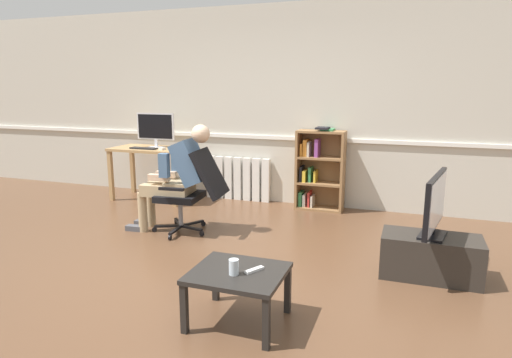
{
  "coord_description": "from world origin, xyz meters",
  "views": [
    {
      "loc": [
        1.61,
        -3.28,
        1.62
      ],
      "look_at": [
        0.15,
        0.85,
        0.7
      ],
      "focal_mm": 31.01,
      "sensor_mm": 36.0,
      "label": 1
    }
  ],
  "objects": [
    {
      "name": "keyboard",
      "position": [
        -1.94,
        2.01,
        0.77
      ],
      "size": [
        0.39,
        0.12,
        0.02
      ],
      "primitive_type": "cube",
      "color": "black",
      "rests_on": "computer_desk"
    },
    {
      "name": "coffee_table",
      "position": [
        0.55,
        -0.65,
        0.33
      ],
      "size": [
        0.63,
        0.56,
        0.38
      ],
      "color": "black",
      "rests_on": "ground_plane"
    },
    {
      "name": "tv_screen",
      "position": [
        1.83,
        0.6,
        0.65
      ],
      "size": [
        0.26,
        0.81,
        0.54
      ],
      "rotation": [
        0.0,
        0.0,
        1.38
      ],
      "color": "black",
      "rests_on": "tv_stand"
    },
    {
      "name": "person_seated",
      "position": [
        -0.82,
        0.96,
        0.65
      ],
      "size": [
        1.0,
        0.41,
        1.22
      ],
      "rotation": [
        0.0,
        0.0,
        -1.47
      ],
      "color": "tan",
      "rests_on": "ground_plane"
    },
    {
      "name": "drinking_glass",
      "position": [
        0.55,
        -0.71,
        0.43
      ],
      "size": [
        0.07,
        0.07,
        0.11
      ],
      "primitive_type": "cylinder",
      "color": "silver",
      "rests_on": "coffee_table"
    },
    {
      "name": "spare_remote",
      "position": [
        0.66,
        -0.62,
        0.39
      ],
      "size": [
        0.11,
        0.15,
        0.02
      ],
      "primitive_type": "cube",
      "rotation": [
        0.0,
        0.0,
        2.62
      ],
      "color": "white",
      "rests_on": "coffee_table"
    },
    {
      "name": "bookshelf",
      "position": [
        0.46,
        2.44,
        0.54
      ],
      "size": [
        0.63,
        0.29,
        1.1
      ],
      "color": "olive",
      "rests_on": "ground_plane"
    },
    {
      "name": "computer_desk",
      "position": [
        -1.91,
        2.15,
        0.64
      ],
      "size": [
        1.12,
        0.61,
        0.76
      ],
      "color": "tan",
      "rests_on": "ground_plane"
    },
    {
      "name": "radiator",
      "position": [
        -0.73,
        2.54,
        0.31
      ],
      "size": [
        0.96,
        0.08,
        0.62
      ],
      "color": "white",
      "rests_on": "ground_plane"
    },
    {
      "name": "imac_monitor",
      "position": [
        -1.87,
        2.23,
        1.04
      ],
      "size": [
        0.6,
        0.14,
        0.49
      ],
      "color": "silver",
      "rests_on": "computer_desk"
    },
    {
      "name": "office_chair",
      "position": [
        -0.63,
        0.98,
        0.52
      ],
      "size": [
        0.84,
        0.62,
        0.95
      ],
      "rotation": [
        0.0,
        0.0,
        -1.47
      ],
      "color": "black",
      "rests_on": "ground_plane"
    },
    {
      "name": "back_wall",
      "position": [
        0.0,
        2.65,
        1.35
      ],
      "size": [
        12.0,
        0.13,
        2.7
      ],
      "color": "beige",
      "rests_on": "ground_plane"
    },
    {
      "name": "computer_mouse",
      "position": [
        -1.65,
        2.03,
        0.77
      ],
      "size": [
        0.06,
        0.1,
        0.03
      ],
      "primitive_type": "cube",
      "color": "white",
      "rests_on": "computer_desk"
    },
    {
      "name": "ground_plane",
      "position": [
        0.0,
        0.0,
        0.0
      ],
      "size": [
        18.0,
        18.0,
        0.0
      ],
      "primitive_type": "plane",
      "color": "brown"
    },
    {
      "name": "tv_stand",
      "position": [
        1.83,
        0.6,
        0.18
      ],
      "size": [
        0.82,
        0.41,
        0.37
      ],
      "color": "#2D2823",
      "rests_on": "ground_plane"
    }
  ]
}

